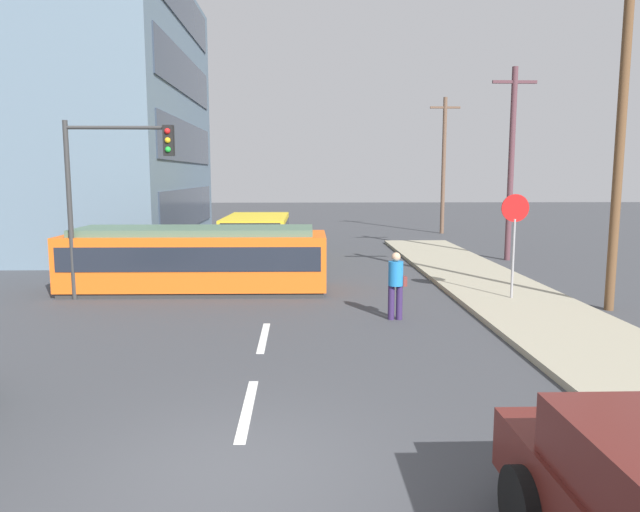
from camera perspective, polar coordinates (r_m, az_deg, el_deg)
The scene contains 15 objects.
ground_plane at distance 17.02m, azimuth -4.61°, elevation -4.20°, with size 120.00×120.00×0.00m, color #3C3D42.
sidewalk_curb_right at distance 14.39m, azimuth 22.90°, elevation -6.75°, with size 3.20×36.00×0.14m, color #9D977F.
lane_stripe_1 at distance 9.36m, azimuth -7.01°, elevation -14.41°, with size 0.16×2.40×0.01m, color silver.
lane_stripe_2 at distance 13.14m, azimuth -5.45°, elevation -7.81°, with size 0.16×2.40×0.01m, color silver.
lane_stripe_3 at distance 24.28m, azimuth -3.79°, elevation -0.56°, with size 0.16×2.40×0.01m, color silver.
lane_stripe_4 at distance 30.23m, azimuth -3.41°, elevation 1.10°, with size 0.16×2.40×0.01m, color silver.
corner_building at distance 32.93m, azimuth -27.97°, elevation 11.91°, with size 17.30×14.88×12.80m.
streetcar_tram at distance 18.47m, azimuth -11.81°, elevation -0.20°, with size 7.92×2.64×1.96m.
city_bus at distance 24.84m, azimuth -6.13°, elevation 2.03°, with size 2.61×5.39×1.84m.
pedestrian_crossing at distance 14.59m, azimuth 7.33°, elevation -2.48°, with size 0.46×0.36×1.67m.
stop_sign at distance 17.09m, azimuth 18.25°, elevation 2.92°, with size 0.76×0.07×2.88m.
traffic_light_mast at distance 17.66m, azimuth -19.50°, elevation 7.40°, with size 3.04×0.33×5.04m.
utility_pole_near at distance 17.10m, azimuth 27.00°, elevation 10.66°, with size 1.80×0.24×8.89m.
utility_pole_mid at distance 25.74m, azimuth 17.96°, elevation 8.71°, with size 1.80×0.24×7.85m.
utility_pole_far at distance 36.70m, azimuth 11.83°, elevation 8.75°, with size 1.80×0.24×8.11m.
Camera 1 is at (0.83, -6.63, 3.54)m, focal length 33.19 mm.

